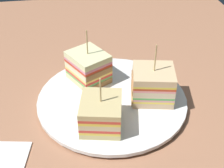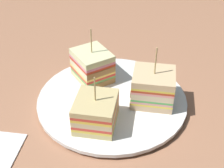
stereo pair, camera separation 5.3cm
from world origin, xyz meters
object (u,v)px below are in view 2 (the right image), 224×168
(plate, at_px, (112,99))
(sandwich_wedge_2, at_px, (96,112))
(sandwich_wedge_0, at_px, (153,87))
(sandwich_wedge_1, at_px, (92,66))

(plate, relative_size, sandwich_wedge_2, 2.95)
(plate, bearing_deg, sandwich_wedge_2, -23.02)
(plate, distance_m, sandwich_wedge_2, 0.08)
(sandwich_wedge_0, height_order, sandwich_wedge_1, sandwich_wedge_0)
(sandwich_wedge_0, bearing_deg, sandwich_wedge_1, -23.21)
(sandwich_wedge_2, bearing_deg, sandwich_wedge_1, 15.00)
(sandwich_wedge_0, xyz_separation_m, sandwich_wedge_1, (-0.07, -0.11, -0.00))
(sandwich_wedge_1, bearing_deg, sandwich_wedge_2, -26.16)
(sandwich_wedge_0, relative_size, sandwich_wedge_2, 1.18)
(sandwich_wedge_1, bearing_deg, plate, 0.24)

